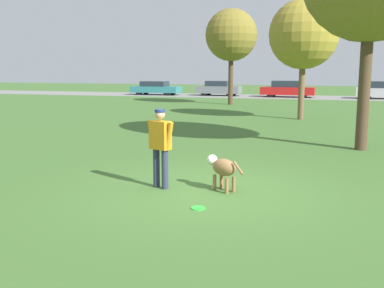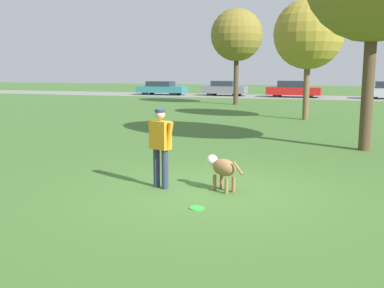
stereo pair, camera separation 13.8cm
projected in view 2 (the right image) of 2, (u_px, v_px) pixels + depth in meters
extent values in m
plane|color=#426B2D|center=(205.00, 190.00, 8.73)|extent=(120.00, 120.00, 0.00)
cube|color=gray|center=(310.00, 97.00, 37.72)|extent=(120.00, 6.00, 0.01)
cylinder|color=#2D334C|center=(165.00, 169.00, 8.77)|extent=(0.17, 0.17, 0.78)
cylinder|color=#2D334C|center=(157.00, 168.00, 8.91)|extent=(0.17, 0.17, 0.78)
cube|color=#C68419|center=(160.00, 135.00, 8.73)|extent=(0.46, 0.35, 0.55)
cylinder|color=#C68419|center=(169.00, 136.00, 8.58)|extent=(0.22, 0.16, 0.56)
cylinder|color=#C68419|center=(152.00, 134.00, 8.87)|extent=(0.22, 0.16, 0.56)
sphere|color=tan|center=(160.00, 114.00, 8.66)|extent=(0.25, 0.25, 0.19)
cylinder|color=navy|center=(160.00, 111.00, 8.65)|extent=(0.27, 0.27, 0.05)
ellipsoid|color=olive|center=(224.00, 167.00, 8.58)|extent=(0.64, 0.58, 0.33)
ellipsoid|color=white|center=(219.00, 169.00, 8.71)|extent=(0.28, 0.29, 0.18)
sphere|color=white|center=(212.00, 160.00, 8.84)|extent=(0.29, 0.29, 0.21)
cylinder|color=olive|center=(215.00, 182.00, 8.71)|extent=(0.10, 0.10, 0.30)
cylinder|color=olive|center=(222.00, 181.00, 8.82)|extent=(0.10, 0.10, 0.30)
cylinder|color=olive|center=(226.00, 186.00, 8.44)|extent=(0.10, 0.10, 0.30)
cylinder|color=olive|center=(234.00, 184.00, 8.55)|extent=(0.10, 0.10, 0.30)
cylinder|color=olive|center=(238.00, 168.00, 8.28)|extent=(0.24, 0.19, 0.23)
cylinder|color=#33D838|center=(197.00, 208.00, 7.56)|extent=(0.25, 0.25, 0.02)
torus|color=#33D838|center=(197.00, 208.00, 7.56)|extent=(0.25, 0.25, 0.02)
cylinder|color=#4C3826|center=(236.00, 80.00, 29.85)|extent=(0.32, 0.32, 3.28)
sphere|color=olive|center=(237.00, 35.00, 29.37)|extent=(3.41, 3.41, 3.41)
cylinder|color=#4C3826|center=(368.00, 89.00, 12.75)|extent=(0.34, 0.34, 3.54)
cylinder|color=brown|center=(306.00, 90.00, 20.81)|extent=(0.28, 0.28, 2.72)
sphere|color=olive|center=(309.00, 34.00, 20.39)|extent=(3.19, 3.19, 3.19)
cube|color=teal|center=(162.00, 89.00, 41.44)|extent=(4.52, 1.84, 0.56)
cube|color=#232D38|center=(161.00, 84.00, 41.40)|extent=(2.35, 1.58, 0.47)
cylinder|color=black|center=(179.00, 91.00, 41.78)|extent=(0.66, 0.20, 0.66)
cylinder|color=black|center=(173.00, 92.00, 40.31)|extent=(0.66, 0.20, 0.66)
cylinder|color=black|center=(152.00, 91.00, 42.63)|extent=(0.66, 0.20, 0.66)
cylinder|color=black|center=(145.00, 91.00, 41.15)|extent=(0.66, 0.20, 0.66)
cube|color=slate|center=(225.00, 90.00, 40.05)|extent=(3.88, 1.71, 0.64)
cube|color=#232D38|center=(224.00, 83.00, 40.00)|extent=(2.02, 1.46, 0.46)
cylinder|color=black|center=(239.00, 92.00, 40.39)|extent=(0.64, 0.21, 0.64)
cylinder|color=black|center=(236.00, 93.00, 39.05)|extent=(0.64, 0.21, 0.64)
cylinder|color=black|center=(214.00, 92.00, 41.12)|extent=(0.64, 0.21, 0.64)
cylinder|color=black|center=(210.00, 92.00, 39.79)|extent=(0.64, 0.21, 0.64)
cube|color=red|center=(294.00, 91.00, 37.79)|extent=(4.50, 1.86, 0.64)
cube|color=#232D38|center=(292.00, 84.00, 37.74)|extent=(2.35, 1.57, 0.53)
cylinder|color=black|center=(311.00, 93.00, 38.10)|extent=(0.64, 0.21, 0.63)
cylinder|color=black|center=(309.00, 94.00, 36.68)|extent=(0.64, 0.21, 0.63)
cylinder|color=black|center=(279.00, 93.00, 38.98)|extent=(0.64, 0.21, 0.63)
cylinder|color=black|center=(276.00, 94.00, 37.55)|extent=(0.64, 0.21, 0.63)
cylinder|color=black|center=(374.00, 94.00, 36.52)|extent=(0.63, 0.22, 0.62)
cylinder|color=black|center=(374.00, 95.00, 35.12)|extent=(0.63, 0.22, 0.62)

